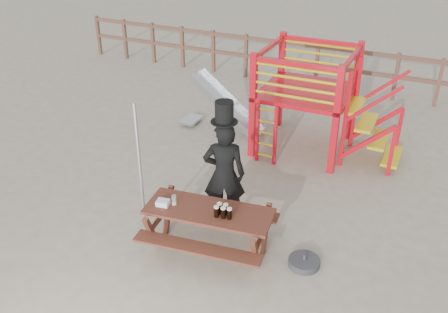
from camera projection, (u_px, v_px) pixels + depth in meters
ground at (218, 243)px, 7.54m from camera, size 60.00×60.00×0.00m
back_fence at (336, 63)px, 12.75m from camera, size 15.09×0.09×1.20m
playground_fort at (302, 98)px, 9.82m from camera, size 4.71×1.84×2.10m
picnic_table at (209, 225)px, 7.21m from camera, size 1.96×1.47×0.71m
man_with_hat at (224, 172)px, 7.57m from camera, size 0.76×0.63×2.09m
metal_pole at (140, 174)px, 7.18m from camera, size 0.05×0.05×2.21m
parasol_base at (304, 262)px, 7.09m from camera, size 0.45×0.45×0.19m
paper_bag at (163, 203)px, 7.17m from camera, size 0.20×0.17×0.08m
stout_pints at (223, 211)px, 6.91m from camera, size 0.25×0.17×0.17m
empty_glasses at (174, 200)px, 7.18m from camera, size 0.07×0.07×0.15m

